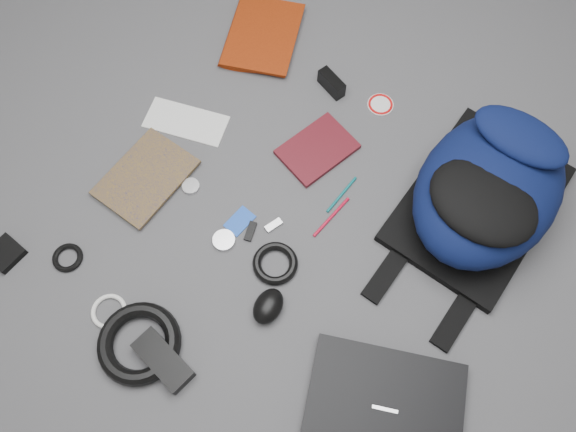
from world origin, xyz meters
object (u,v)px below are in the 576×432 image
Objects in this scene: pouch at (5,253)px; textbook_red at (230,30)px; comic_book at (121,160)px; compact_camera at (331,83)px; laptop at (384,410)px; power_brick at (163,360)px; backpack at (489,188)px; mouse at (268,306)px; dvd_case at (317,149)px.

textbook_red is at bearing 87.63° from pouch.
compact_camera is at bearing 58.73° from comic_book.
power_brick is (-0.46, -0.19, 0.00)m from laptop.
pouch is at bearing -137.31° from backpack.
laptop is at bearing 32.40° from power_brick.
laptop is at bearing 12.67° from pouch.
mouse is 0.27m from power_brick.
mouse is 1.21× the size of pouch.
pouch is (-0.49, -0.02, -0.01)m from power_brick.
pouch is at bearing -95.99° from compact_camera.
textbook_red is 0.35m from compact_camera.
dvd_case is 2.56× the size of pouch.
mouse is (0.14, -0.42, 0.02)m from dvd_case.
textbook_red is (-0.85, 0.09, -0.09)m from backpack.
pouch is (-0.06, -0.36, 0.00)m from comic_book.
mouse reaches higher than laptop.
textbook_red is 0.84m from mouse.
backpack is 0.57m from laptop.
textbook_red is 0.96m from power_brick.
power_brick is at bearing -72.48° from dvd_case.
backpack is 5.57× the size of mouse.
power_brick reaches higher than textbook_red.
power_brick is (0.45, -0.84, 0.00)m from textbook_red.
comic_book and pouch have the same top height.
mouse is (0.55, -0.10, 0.01)m from comic_book.
textbook_red reaches higher than comic_book.
dvd_case is 0.83m from pouch.
mouse is (0.57, -0.61, 0.01)m from textbook_red.
dvd_case is (-0.42, -0.10, -0.10)m from backpack.
compact_camera is (-0.08, 0.19, 0.02)m from dvd_case.
compact_camera reaches higher than textbook_red.
power_brick is 1.98× the size of pouch.
laptop is 1.26× the size of textbook_red.
laptop is 0.34m from mouse.
power_brick is (0.02, -0.66, 0.01)m from dvd_case.
compact_camera is (-0.56, 0.66, 0.01)m from laptop.
laptop is at bearing -31.41° from compact_camera.
laptop is 4.51× the size of pouch.
mouse is at bearing -116.78° from backpack.
pouch is (-0.61, -0.26, -0.01)m from mouse.
backpack is 0.52m from compact_camera.
dvd_case is at bearing -165.68° from backpack.
pouch is (-0.04, -0.87, -0.00)m from textbook_red.
mouse reaches higher than power_brick.
power_brick reaches higher than pouch.
compact_camera reaches higher than dvd_case.
mouse reaches higher than pouch.
backpack reaches higher than pouch.
power_brick is (0.43, -0.34, 0.01)m from comic_book.
comic_book is 0.52m from dvd_case.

